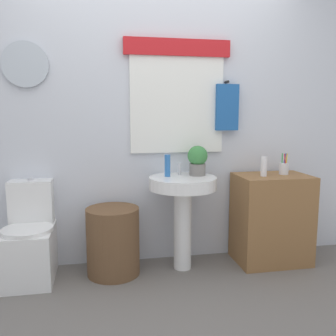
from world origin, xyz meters
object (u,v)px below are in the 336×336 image
(toilet, at_px, (30,242))
(pedestal_sink, at_px, (183,198))
(laundry_hamper, at_px, (113,241))
(soap_bottle, at_px, (167,166))
(toothbrush_cup, at_px, (284,168))
(lotion_bottle, at_px, (264,167))
(wooden_cabinet, at_px, (271,219))
(potted_plant, at_px, (198,160))

(toilet, bearing_deg, pedestal_sink, -1.59)
(toilet, height_order, laundry_hamper, toilet)
(toilet, bearing_deg, soap_bottle, 0.82)
(toilet, distance_m, toothbrush_cup, 2.21)
(laundry_hamper, xyz_separation_m, lotion_bottle, (1.28, -0.04, 0.59))
(toilet, relative_size, wooden_cabinet, 1.02)
(toilet, xyz_separation_m, laundry_hamper, (0.65, -0.03, -0.02))
(toilet, bearing_deg, laundry_hamper, -3.03)
(laundry_hamper, height_order, potted_plant, potted_plant)
(soap_bottle, height_order, potted_plant, potted_plant)
(toothbrush_cup, bearing_deg, wooden_cabinet, -169.62)
(potted_plant, relative_size, lotion_bottle, 1.51)
(pedestal_sink, bearing_deg, toothbrush_cup, 1.25)
(soap_bottle, height_order, lotion_bottle, soap_bottle)
(potted_plant, bearing_deg, soap_bottle, -177.80)
(laundry_hamper, distance_m, wooden_cabinet, 1.39)
(wooden_cabinet, height_order, potted_plant, potted_plant)
(toilet, relative_size, laundry_hamper, 1.43)
(toothbrush_cup, bearing_deg, pedestal_sink, -178.75)
(laundry_hamper, relative_size, soap_bottle, 3.02)
(potted_plant, height_order, toothbrush_cup, potted_plant)
(toilet, bearing_deg, lotion_bottle, -2.21)
(toilet, xyz_separation_m, pedestal_sink, (1.23, -0.03, 0.31))
(toilet, distance_m, pedestal_sink, 1.27)
(lotion_bottle, relative_size, toothbrush_cup, 0.90)
(pedestal_sink, bearing_deg, potted_plant, 23.20)
(soap_bottle, relative_size, toothbrush_cup, 0.99)
(wooden_cabinet, bearing_deg, potted_plant, 174.83)
(pedestal_sink, distance_m, toothbrush_cup, 0.94)
(laundry_hamper, distance_m, potted_plant, 0.97)
(wooden_cabinet, xyz_separation_m, toothbrush_cup, (0.11, 0.02, 0.44))
(toilet, relative_size, potted_plant, 3.16)
(wooden_cabinet, distance_m, lotion_bottle, 0.49)
(wooden_cabinet, bearing_deg, toilet, 179.04)
(lotion_bottle, bearing_deg, laundry_hamper, 178.20)
(potted_plant, bearing_deg, toilet, -178.92)
(wooden_cabinet, xyz_separation_m, potted_plant, (-0.66, 0.06, 0.53))
(pedestal_sink, xyz_separation_m, lotion_bottle, (0.69, -0.04, 0.25))
(pedestal_sink, xyz_separation_m, soap_bottle, (-0.12, 0.05, 0.27))
(laundry_hamper, distance_m, pedestal_sink, 0.67)
(potted_plant, xyz_separation_m, lotion_bottle, (0.55, -0.10, -0.06))
(lotion_bottle, bearing_deg, toilet, 177.79)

